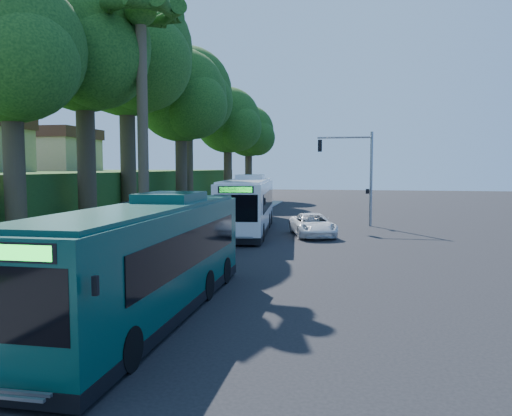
% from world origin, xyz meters
% --- Properties ---
extents(ground, '(140.00, 140.00, 0.00)m').
position_xyz_m(ground, '(0.00, 0.00, 0.00)').
color(ground, black).
rests_on(ground, ground).
extents(sidewalk, '(4.50, 70.00, 0.12)m').
position_xyz_m(sidewalk, '(-7.30, 0.00, 0.06)').
color(sidewalk, gray).
rests_on(sidewalk, ground).
extents(red_curb, '(0.25, 30.00, 0.13)m').
position_xyz_m(red_curb, '(-5.00, -4.00, 0.07)').
color(red_curb, maroon).
rests_on(red_curb, ground).
extents(grass_verge, '(8.00, 70.00, 0.06)m').
position_xyz_m(grass_verge, '(-13.00, 5.00, 0.03)').
color(grass_verge, '#234719').
rests_on(grass_verge, ground).
extents(bus_shelter, '(3.20, 1.51, 2.55)m').
position_xyz_m(bus_shelter, '(-7.26, -2.86, 1.81)').
color(bus_shelter, black).
rests_on(bus_shelter, ground).
extents(stop_sign_pole, '(0.35, 0.06, 3.17)m').
position_xyz_m(stop_sign_pole, '(-5.40, -5.00, 2.08)').
color(stop_sign_pole, gray).
rests_on(stop_sign_pole, ground).
extents(traffic_signal_pole, '(4.10, 0.30, 7.00)m').
position_xyz_m(traffic_signal_pole, '(3.78, 10.00, 4.42)').
color(traffic_signal_pole, gray).
rests_on(traffic_signal_pole, ground).
extents(palm_tree, '(4.20, 4.20, 14.40)m').
position_xyz_m(palm_tree, '(-8.20, -1.50, 12.38)').
color(palm_tree, '#4C3F2D').
rests_on(palm_tree, ground).
extents(hillside_backdrop, '(24.00, 60.00, 8.80)m').
position_xyz_m(hillside_backdrop, '(-26.30, 15.10, 2.44)').
color(hillside_backdrop, '#234719').
rests_on(hillside_backdrop, ground).
extents(tree_0, '(8.40, 8.00, 15.70)m').
position_xyz_m(tree_0, '(-12.40, -0.02, 11.20)').
color(tree_0, '#382B1E').
rests_on(tree_0, ground).
extents(tree_1, '(10.50, 10.00, 18.26)m').
position_xyz_m(tree_1, '(-13.37, 7.98, 12.73)').
color(tree_1, '#382B1E').
rests_on(tree_1, ground).
extents(tree_2, '(8.82, 8.40, 15.12)m').
position_xyz_m(tree_2, '(-11.89, 15.98, 10.48)').
color(tree_2, '#382B1E').
rests_on(tree_2, ground).
extents(tree_3, '(10.08, 9.60, 17.28)m').
position_xyz_m(tree_3, '(-13.88, 23.98, 11.98)').
color(tree_3, '#382B1E').
rests_on(tree_3, ground).
extents(tree_4, '(8.40, 8.00, 14.14)m').
position_xyz_m(tree_4, '(-11.40, 31.98, 9.73)').
color(tree_4, '#382B1E').
rests_on(tree_4, ground).
extents(tree_5, '(7.35, 7.00, 12.86)m').
position_xyz_m(tree_5, '(-10.41, 39.99, 8.96)').
color(tree_5, '#382B1E').
rests_on(tree_5, ground).
extents(tree_6, '(7.56, 7.20, 13.74)m').
position_xyz_m(tree_6, '(-12.91, -6.01, 9.71)').
color(tree_6, '#382B1E').
rests_on(tree_6, ground).
extents(white_bus, '(4.05, 13.16, 3.86)m').
position_xyz_m(white_bus, '(-3.55, 5.07, 1.88)').
color(white_bus, white).
rests_on(white_bus, ground).
extents(teal_bus, '(2.62, 11.95, 3.56)m').
position_xyz_m(teal_bus, '(-2.60, -14.29, 1.74)').
color(teal_bus, '#0B3E36').
rests_on(teal_bus, ground).
extents(pickup, '(3.68, 5.62, 1.44)m').
position_xyz_m(pickup, '(0.93, 3.77, 0.72)').
color(pickup, white).
rests_on(pickup, ground).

